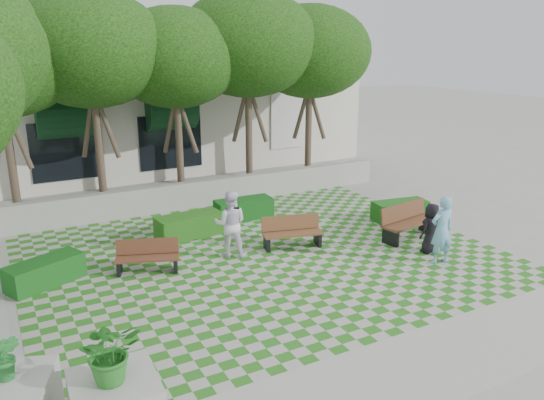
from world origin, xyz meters
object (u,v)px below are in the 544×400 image
person_blue (442,230)px  person_white (230,224)px  hedge_west (45,272)px  bench_west (147,257)px  person_dark (431,228)px  planter_front (115,400)px  bench_mid (292,232)px  hedge_midright (244,209)px  hedge_midleft (189,226)px  bench_east (408,222)px  hedge_east (400,210)px

person_blue → person_white: (-4.54, 3.05, -0.00)m
hedge_west → bench_west: bearing=-10.4°
person_dark → person_white: bearing=-35.8°
bench_west → hedge_west: size_ratio=0.92×
planter_front → person_blue: size_ratio=1.13×
bench_mid → planter_front: 8.20m
bench_west → person_blue: (6.79, -3.07, 0.51)m
hedge_midright → planter_front: bearing=-125.3°
person_white → hedge_midright: bearing=-93.6°
person_dark → planter_front: bearing=10.7°
person_blue → person_white: 5.46m
bench_mid → person_blue: size_ratio=0.97×
bench_mid → hedge_midleft: bearing=150.6°
hedge_midright → person_white: (-1.65, -2.65, 0.58)m
bench_east → bench_mid: bearing=153.4°
bench_mid → hedge_east: size_ratio=0.99×
bench_east → bench_mid: 3.48m
bench_east → bench_west: bench_east is taller
planter_front → hedge_west: bearing=92.6°
bench_east → planter_front: 10.42m
hedge_midright → person_dark: person_dark is taller
hedge_midleft → person_dark: size_ratio=1.38×
person_blue → person_dark: bearing=-108.0°
bench_east → hedge_east: bench_east is taller
bench_west → person_white: size_ratio=0.90×
hedge_midleft → hedge_west: hedge_midleft is taller
bench_mid → bench_east: bearing=-2.5°
bench_east → person_white: 5.25m
person_white → bench_west: bearing=27.7°
bench_mid → hedge_midleft: size_ratio=0.91×
bench_mid → person_dark: bearing=-20.7°
hedge_midright → hedge_midleft: size_ratio=0.96×
hedge_west → hedge_midleft: bearing=19.4°
bench_mid → bench_west: (-4.01, 0.27, -0.03)m
bench_east → person_blue: (-0.55, -1.81, 0.42)m
bench_east → hedge_east: (0.93, 1.37, -0.18)m
bench_east → hedge_midleft: (-5.58, 3.13, -0.15)m
bench_east → person_blue: size_ratio=1.11×
hedge_east → hedge_midright: size_ratio=0.95×
bench_east → hedge_west: 9.82m
bench_east → hedge_midright: size_ratio=1.08×
hedge_west → bench_east: bearing=-9.9°
planter_front → person_white: size_ratio=1.13×
planter_front → person_blue: bearing=17.0°
hedge_west → person_white: (4.58, -0.45, 0.59)m
bench_mid → hedge_west: (-6.34, 0.69, -0.11)m
bench_mid → person_white: (-1.75, 0.24, 0.48)m
person_dark → bench_mid: bearing=-44.4°
hedge_midleft → person_blue: (5.03, -4.94, 0.57)m
hedge_midright → person_blue: 6.42m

